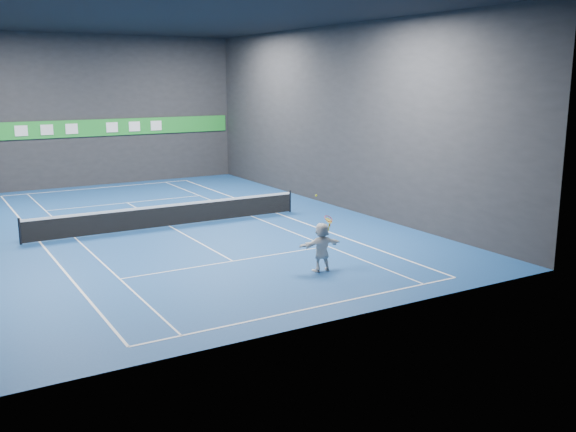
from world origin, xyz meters
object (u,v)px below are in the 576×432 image
tennis_ball (316,196)px  tennis_racket (329,220)px  player (322,247)px  tennis_net (170,215)px

tennis_ball → tennis_racket: tennis_ball is taller
player → tennis_ball: tennis_ball is taller
tennis_ball → tennis_racket: 0.98m
player → tennis_racket: size_ratio=2.99×
tennis_ball → tennis_net: (-1.97, 8.83, -2.06)m
tennis_net → tennis_racket: size_ratio=22.17×
player → tennis_ball: (-0.13, 0.17, 1.76)m
player → tennis_net: (-2.10, 9.00, -0.30)m
player → tennis_net: 9.24m
tennis_net → tennis_ball: bearing=-77.4°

